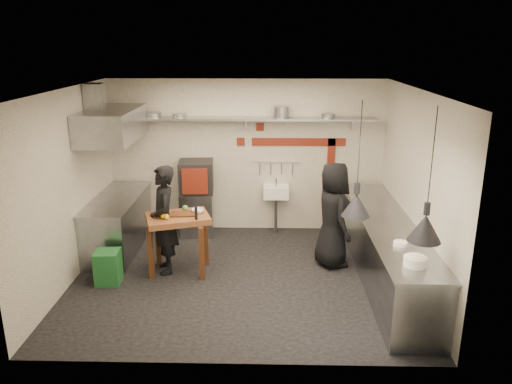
{
  "coord_description": "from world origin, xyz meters",
  "views": [
    {
      "loc": [
        0.4,
        -6.84,
        3.45
      ],
      "look_at": [
        0.22,
        0.3,
        1.27
      ],
      "focal_mm": 35.0,
      "sensor_mm": 36.0,
      "label": 1
    }
  ],
  "objects_px": {
    "chef_left": "(164,220)",
    "chef_right": "(333,215)",
    "combi_oven": "(196,177)",
    "green_bin": "(108,267)",
    "oven_stand": "(197,214)",
    "prep_table": "(179,244)"
  },
  "relations": [
    {
      "from": "oven_stand",
      "to": "chef_right",
      "type": "height_order",
      "value": "chef_right"
    },
    {
      "from": "oven_stand",
      "to": "green_bin",
      "type": "xyz_separation_m",
      "value": [
        -1.04,
        -1.96,
        -0.15
      ]
    },
    {
      "from": "chef_left",
      "to": "chef_right",
      "type": "height_order",
      "value": "chef_left"
    },
    {
      "from": "oven_stand",
      "to": "combi_oven",
      "type": "distance_m",
      "value": 0.69
    },
    {
      "from": "chef_left",
      "to": "chef_right",
      "type": "relative_size",
      "value": 1.0
    },
    {
      "from": "green_bin",
      "to": "chef_left",
      "type": "xyz_separation_m",
      "value": [
        0.77,
        0.43,
        0.59
      ]
    },
    {
      "from": "prep_table",
      "to": "chef_left",
      "type": "xyz_separation_m",
      "value": [
        -0.22,
        0.02,
        0.38
      ]
    },
    {
      "from": "green_bin",
      "to": "chef_right",
      "type": "distance_m",
      "value": 3.49
    },
    {
      "from": "oven_stand",
      "to": "chef_left",
      "type": "height_order",
      "value": "chef_left"
    },
    {
      "from": "green_bin",
      "to": "chef_right",
      "type": "relative_size",
      "value": 0.3
    },
    {
      "from": "combi_oven",
      "to": "chef_right",
      "type": "distance_m",
      "value": 2.65
    },
    {
      "from": "combi_oven",
      "to": "prep_table",
      "type": "relative_size",
      "value": 0.65
    },
    {
      "from": "oven_stand",
      "to": "prep_table",
      "type": "bearing_deg",
      "value": -96.44
    },
    {
      "from": "oven_stand",
      "to": "chef_right",
      "type": "relative_size",
      "value": 0.48
    },
    {
      "from": "oven_stand",
      "to": "combi_oven",
      "type": "height_order",
      "value": "combi_oven"
    },
    {
      "from": "prep_table",
      "to": "oven_stand",
      "type": "bearing_deg",
      "value": 69.76
    },
    {
      "from": "green_bin",
      "to": "combi_oven",
      "type": "bearing_deg",
      "value": 62.29
    },
    {
      "from": "chef_left",
      "to": "green_bin",
      "type": "bearing_deg",
      "value": -78.12
    },
    {
      "from": "oven_stand",
      "to": "green_bin",
      "type": "distance_m",
      "value": 2.23
    },
    {
      "from": "combi_oven",
      "to": "green_bin",
      "type": "bearing_deg",
      "value": -122.16
    },
    {
      "from": "chef_right",
      "to": "oven_stand",
      "type": "bearing_deg",
      "value": 46.26
    },
    {
      "from": "oven_stand",
      "to": "chef_left",
      "type": "xyz_separation_m",
      "value": [
        -0.27,
        -1.54,
        0.44
      ]
    }
  ]
}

